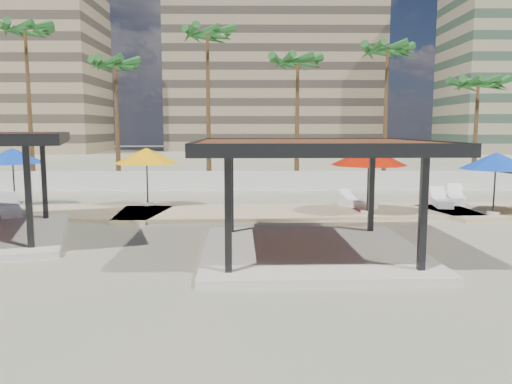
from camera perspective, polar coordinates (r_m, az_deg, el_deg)
ground at (r=15.84m, az=-0.24°, el=-6.87°), size 200.00×200.00×0.00m
promenade at (r=23.43m, az=4.56°, el=-2.12°), size 44.45×7.97×0.24m
boundary_wall at (r=31.53m, az=-0.39°, el=1.31°), size 56.00×0.30×1.20m
building_mid at (r=94.03m, az=2.01°, el=13.60°), size 38.00×16.00×30.40m
pavilion_central at (r=15.28m, az=6.43°, el=0.58°), size 7.12×7.12×3.52m
umbrella_b at (r=24.56m, az=-12.41°, el=4.05°), size 3.24×3.24×2.78m
umbrella_c at (r=21.94m, az=12.77°, el=3.99°), size 4.02×4.02×2.92m
umbrella_d at (r=23.64m, az=25.74°, el=3.21°), size 3.77×3.77×2.69m
umbrella_f at (r=27.06m, az=-26.09°, el=3.74°), size 3.58×3.58×2.76m
lounger_a at (r=23.88m, az=-26.29°, el=-1.87°), size 1.78×2.38×0.88m
lounger_b at (r=25.58m, az=20.38°, el=-1.04°), size 1.01×2.24×0.82m
lounger_c at (r=24.11m, az=11.49°, el=-1.25°), size 1.65×2.03×0.76m
lounger_d at (r=26.89m, az=21.90°, el=-0.71°), size 1.35×2.39×0.86m
palm_b at (r=37.67m, az=-24.86°, el=15.81°), size 3.00×3.00×11.19m
palm_c at (r=34.85m, az=-15.81°, el=13.40°), size 3.00×3.00×8.90m
palm_d at (r=34.88m, az=-5.57°, el=16.85°), size 3.00×3.00×10.97m
palm_e at (r=34.15m, az=4.79°, el=14.12°), size 3.00×3.00×9.12m
palm_f at (r=35.49m, az=14.80°, el=14.85°), size 3.00×3.00×9.90m
palm_g at (r=36.89m, az=24.05°, el=10.88°), size 3.00×3.00×7.67m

